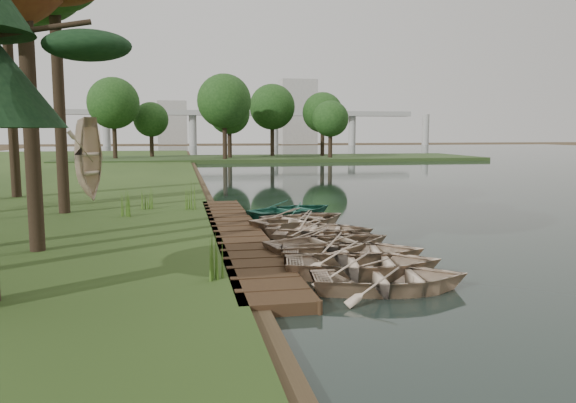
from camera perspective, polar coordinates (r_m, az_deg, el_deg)
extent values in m
plane|color=#3D2F1D|center=(18.67, -0.25, -3.72)|extent=(300.00, 300.00, 0.00)
cube|color=#362414|center=(18.42, -5.16, -3.43)|extent=(1.60, 16.00, 0.30)
cube|color=#2B401C|center=(69.05, -1.46, 4.39)|extent=(50.00, 14.00, 0.45)
cylinder|color=black|center=(69.06, -21.05, 6.10)|extent=(0.50, 0.50, 4.80)
sphere|color=#1F4316|center=(69.12, -21.18, 9.08)|extent=(5.60, 5.60, 5.60)
cylinder|color=black|center=(68.22, -15.50, 6.31)|extent=(0.50, 0.50, 4.80)
sphere|color=#1F4316|center=(68.28, -15.60, 9.33)|extent=(5.60, 5.60, 5.60)
cylinder|color=black|center=(68.04, -9.86, 6.46)|extent=(0.50, 0.50, 4.80)
sphere|color=#1F4316|center=(68.10, -9.92, 9.49)|extent=(5.60, 5.60, 5.60)
cylinder|color=black|center=(68.50, -4.24, 6.55)|extent=(0.50, 0.50, 4.80)
sphere|color=#1F4316|center=(68.56, -4.27, 9.56)|extent=(5.60, 5.60, 5.60)
cylinder|color=black|center=(69.60, 1.26, 6.57)|extent=(0.50, 0.50, 4.80)
sphere|color=#1F4316|center=(69.66, 1.26, 9.53)|extent=(5.60, 5.60, 5.60)
cylinder|color=black|center=(71.31, 6.53, 6.54)|extent=(0.50, 0.50, 4.80)
sphere|color=#1F4316|center=(71.37, 6.57, 9.43)|extent=(5.60, 5.60, 5.60)
cylinder|color=black|center=(73.59, 11.52, 6.46)|extent=(0.50, 0.50, 4.80)
sphere|color=#1F4316|center=(73.64, 11.59, 9.26)|extent=(5.60, 5.60, 5.60)
cube|color=#A5A5A0|center=(138.74, -5.50, 8.94)|extent=(90.00, 4.00, 1.20)
cylinder|color=#A5A5A0|center=(139.01, -17.98, 6.98)|extent=(1.80, 1.80, 8.00)
cylinder|color=#A5A5A0|center=(138.06, -9.65, 7.22)|extent=(1.80, 1.80, 8.00)
cylinder|color=#A5A5A0|center=(139.99, -1.37, 7.32)|extent=(1.80, 1.80, 8.00)
cylinder|color=#A5A5A0|center=(144.69, 6.53, 7.27)|extent=(1.80, 1.80, 8.00)
cylinder|color=#A5A5A0|center=(151.89, 13.80, 7.10)|extent=(1.80, 1.80, 8.00)
cube|color=#A5A5A0|center=(161.60, 0.96, 9.06)|extent=(10.00, 8.00, 18.00)
cube|color=#A5A5A0|center=(163.04, -11.65, 7.85)|extent=(8.00, 8.00, 12.00)
imported|color=#C7AC90|center=(12.53, 10.38, -7.33)|extent=(3.76, 2.90, 0.72)
imported|color=#C7AC90|center=(13.67, 7.66, -5.90)|extent=(4.23, 3.33, 0.79)
imported|color=#C7AC90|center=(14.93, 6.63, -4.79)|extent=(4.26, 3.42, 0.79)
imported|color=#C7AC90|center=(15.99, 4.41, -3.96)|extent=(4.32, 3.50, 0.79)
imported|color=#C7AC90|center=(17.32, 4.03, -3.26)|extent=(4.00, 3.47, 0.69)
imported|color=#C7AC90|center=(18.30, 3.24, -2.65)|extent=(4.11, 3.51, 0.72)
imported|color=#C7AC90|center=(20.03, 1.42, -1.69)|extent=(4.62, 4.09, 0.79)
imported|color=#C7AC90|center=(21.04, 1.56, -1.43)|extent=(3.68, 2.99, 0.67)
imported|color=#2C7C65|center=(22.47, 0.49, -0.73)|extent=(4.56, 4.03, 0.78)
imported|color=#C7AC90|center=(27.52, -19.33, 0.85)|extent=(4.59, 3.93, 0.80)
cylinder|color=black|center=(16.44, -24.78, 9.32)|extent=(0.40, 0.40, 8.06)
cylinder|color=black|center=(23.86, -22.28, 10.60)|extent=(0.44, 0.44, 9.75)
cylinder|color=black|center=(30.82, -26.39, 10.63)|extent=(0.46, 0.46, 10.98)
cone|color=#3F661E|center=(12.40, -6.98, -5.70)|extent=(0.60, 0.60, 0.95)
cone|color=#3F661E|center=(22.20, -16.20, -0.23)|extent=(0.60, 0.60, 0.96)
cone|color=#3F661E|center=(23.60, -9.87, 0.56)|extent=(0.60, 0.60, 1.12)
cone|color=#3F661E|center=(24.05, -14.24, 0.25)|extent=(0.60, 0.60, 0.86)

